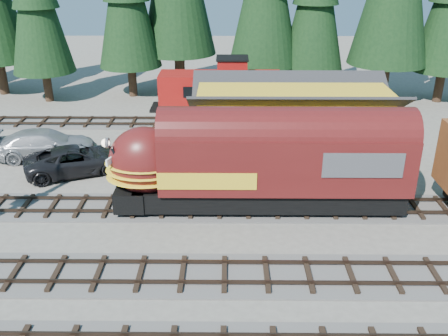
{
  "coord_description": "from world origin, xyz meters",
  "views": [
    {
      "loc": [
        -4.05,
        -19.58,
        12.96
      ],
      "look_at": [
        -4.27,
        4.0,
        2.4
      ],
      "focal_mm": 40.0,
      "sensor_mm": 36.0,
      "label": 1
    }
  ],
  "objects_px": {
    "locomotive": "(252,166)",
    "pickup_truck_a": "(76,160)",
    "caboose": "(221,94)",
    "depot": "(292,118)",
    "pickup_truck_b": "(46,144)"
  },
  "relations": [
    {
      "from": "locomotive",
      "to": "pickup_truck_a",
      "type": "xyz_separation_m",
      "value": [
        -10.62,
        4.58,
        -1.65
      ]
    },
    {
      "from": "locomotive",
      "to": "caboose",
      "type": "xyz_separation_m",
      "value": [
        -1.84,
        14.0,
        -0.09
      ]
    },
    {
      "from": "depot",
      "to": "pickup_truck_b",
      "type": "xyz_separation_m",
      "value": [
        -16.1,
        0.49,
        -2.02
      ]
    },
    {
      "from": "depot",
      "to": "pickup_truck_a",
      "type": "relative_size",
      "value": 2.07
    },
    {
      "from": "caboose",
      "to": "pickup_truck_b",
      "type": "height_order",
      "value": "caboose"
    },
    {
      "from": "locomotive",
      "to": "pickup_truck_a",
      "type": "relative_size",
      "value": 2.55
    },
    {
      "from": "depot",
      "to": "pickup_truck_a",
      "type": "xyz_separation_m",
      "value": [
        -13.43,
        -1.92,
        -2.1
      ]
    },
    {
      "from": "caboose",
      "to": "pickup_truck_b",
      "type": "bearing_deg",
      "value": -148.54
    },
    {
      "from": "caboose",
      "to": "depot",
      "type": "bearing_deg",
      "value": -58.22
    },
    {
      "from": "depot",
      "to": "caboose",
      "type": "bearing_deg",
      "value": 121.78
    },
    {
      "from": "locomotive",
      "to": "pickup_truck_a",
      "type": "distance_m",
      "value": 11.69
    },
    {
      "from": "pickup_truck_b",
      "to": "pickup_truck_a",
      "type": "bearing_deg",
      "value": -141.03
    },
    {
      "from": "pickup_truck_b",
      "to": "depot",
      "type": "bearing_deg",
      "value": -100.77
    },
    {
      "from": "locomotive",
      "to": "pickup_truck_a",
      "type": "bearing_deg",
      "value": 156.67
    },
    {
      "from": "pickup_truck_a",
      "to": "locomotive",
      "type": "bearing_deg",
      "value": -135.79
    }
  ]
}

